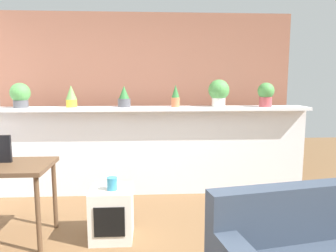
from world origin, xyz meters
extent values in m
cube|color=silver|center=(0.00, 2.00, 0.57)|extent=(4.27, 0.16, 1.14)
cube|color=silver|center=(0.00, 1.96, 1.16)|extent=(4.27, 0.40, 0.04)
cube|color=#935B47|center=(0.00, 2.60, 1.25)|extent=(4.27, 0.10, 2.50)
cylinder|color=#4C4C51|center=(-1.61, 1.96, 1.23)|extent=(0.18, 0.18, 0.10)
sphere|color=#4C9347|center=(-1.61, 1.96, 1.37)|extent=(0.25, 0.25, 0.25)
cylinder|color=gold|center=(-0.98, 1.99, 1.23)|extent=(0.14, 0.14, 0.10)
cone|color=#669E4C|center=(-0.98, 1.99, 1.37)|extent=(0.14, 0.14, 0.18)
cylinder|color=#4C4C51|center=(-0.30, 1.98, 1.24)|extent=(0.17, 0.17, 0.11)
cone|color=#2D7033|center=(-0.30, 1.98, 1.38)|extent=(0.14, 0.14, 0.17)
cylinder|color=#C66B42|center=(0.38, 1.96, 1.24)|extent=(0.11, 0.11, 0.12)
cone|color=#2D7033|center=(0.38, 1.96, 1.39)|extent=(0.10, 0.10, 0.17)
cylinder|color=silver|center=(0.96, 2.00, 1.24)|extent=(0.18, 0.18, 0.12)
sphere|color=#4C9347|center=(0.96, 2.00, 1.40)|extent=(0.28, 0.28, 0.28)
cylinder|color=#B7474C|center=(1.57, 1.92, 1.24)|extent=(0.16, 0.16, 0.13)
sphere|color=#4C9347|center=(1.57, 1.92, 1.39)|extent=(0.22, 0.22, 0.22)
cylinder|color=brown|center=(-0.95, 0.51, 0.35)|extent=(0.04, 0.04, 0.71)
cylinder|color=brown|center=(-0.95, 1.01, 0.35)|extent=(0.04, 0.04, 0.71)
cube|color=silver|center=(-0.34, 0.76, 0.25)|extent=(0.40, 0.40, 0.50)
cube|color=black|center=(-0.34, 0.57, 0.25)|extent=(0.28, 0.04, 0.28)
cylinder|color=teal|center=(-0.33, 0.71, 0.56)|extent=(0.10, 0.10, 0.12)
cube|color=#333D4C|center=(1.19, -0.10, 0.60)|extent=(1.56, 0.44, 0.40)
camera|label=1|loc=(0.03, -2.22, 1.53)|focal=34.15mm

